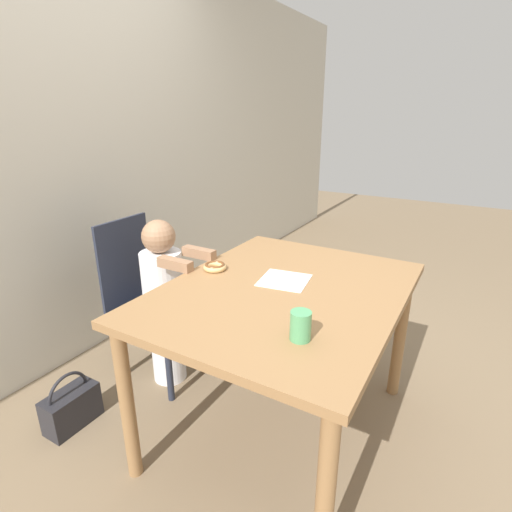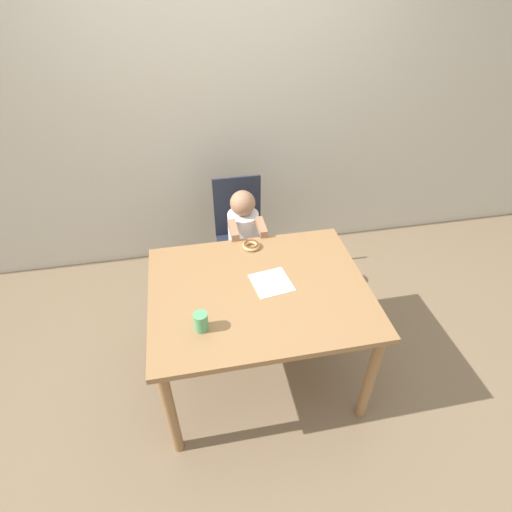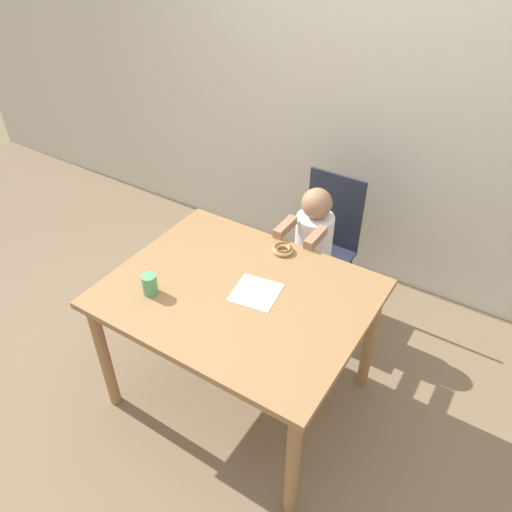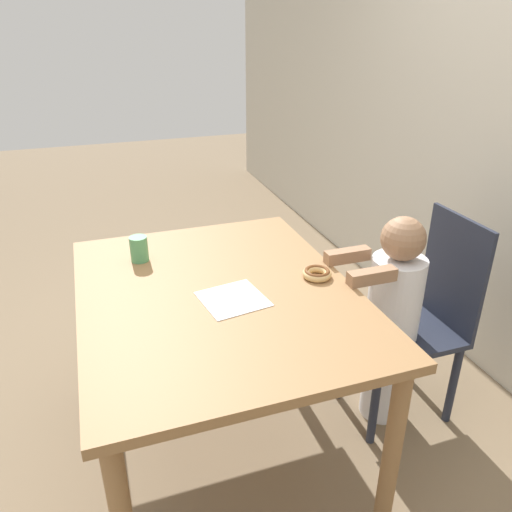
{
  "view_description": "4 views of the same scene",
  "coord_description": "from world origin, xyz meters",
  "views": [
    {
      "loc": [
        -1.43,
        -0.69,
        1.49
      ],
      "look_at": [
        0.01,
        0.15,
        0.88
      ],
      "focal_mm": 28.0,
      "sensor_mm": 36.0,
      "label": 1
    },
    {
      "loc": [
        -0.33,
        -1.6,
        2.3
      ],
      "look_at": [
        0.01,
        0.15,
        0.88
      ],
      "focal_mm": 28.0,
      "sensor_mm": 36.0,
      "label": 2
    },
    {
      "loc": [
        1.03,
        -1.46,
        2.34
      ],
      "look_at": [
        0.01,
        0.15,
        0.88
      ],
      "focal_mm": 35.0,
      "sensor_mm": 36.0,
      "label": 3
    },
    {
      "loc": [
        1.53,
        -0.38,
        1.65
      ],
      "look_at": [
        0.01,
        0.15,
        0.88
      ],
      "focal_mm": 35.0,
      "sensor_mm": 36.0,
      "label": 4
    }
  ],
  "objects": [
    {
      "name": "chair",
      "position": [
        0.03,
        0.88,
        0.46
      ],
      "size": [
        0.36,
        0.46,
        0.93
      ],
      "color": "#232838",
      "rests_on": "ground_plane"
    },
    {
      "name": "cup",
      "position": [
        -0.34,
        -0.23,
        0.81
      ],
      "size": [
        0.07,
        0.07,
        0.1
      ],
      "color": "#519E66",
      "rests_on": "dining_table"
    },
    {
      "name": "dining_table",
      "position": [
        0.0,
        0.0,
        0.67
      ],
      "size": [
        1.23,
        0.97,
        0.76
      ],
      "color": "olive",
      "rests_on": "ground_plane"
    },
    {
      "name": "donut",
      "position": [
        0.02,
        0.38,
        0.78
      ],
      "size": [
        0.11,
        0.11,
        0.03
      ],
      "color": "#DBB270",
      "rests_on": "dining_table"
    },
    {
      "name": "child_figure",
      "position": [
        0.03,
        0.74,
        0.5
      ],
      "size": [
        0.24,
        0.39,
        0.96
      ],
      "color": "white",
      "rests_on": "ground_plane"
    },
    {
      "name": "napkin",
      "position": [
        0.08,
        0.04,
        0.76
      ],
      "size": [
        0.24,
        0.24,
        0.0
      ],
      "color": "white",
      "rests_on": "dining_table"
    },
    {
      "name": "handbag",
      "position": [
        -0.5,
        0.91,
        0.1
      ],
      "size": [
        0.26,
        0.13,
        0.3
      ],
      "color": "#232328",
      "rests_on": "ground_plane"
    },
    {
      "name": "wall_back",
      "position": [
        0.0,
        1.44,
        1.25
      ],
      "size": [
        8.0,
        0.05,
        2.5
      ],
      "color": "beige",
      "rests_on": "ground_plane"
    },
    {
      "name": "ground_plane",
      "position": [
        0.0,
        0.0,
        0.0
      ],
      "size": [
        12.0,
        12.0,
        0.0
      ],
      "primitive_type": "plane",
      "color": "#7A664C"
    }
  ]
}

